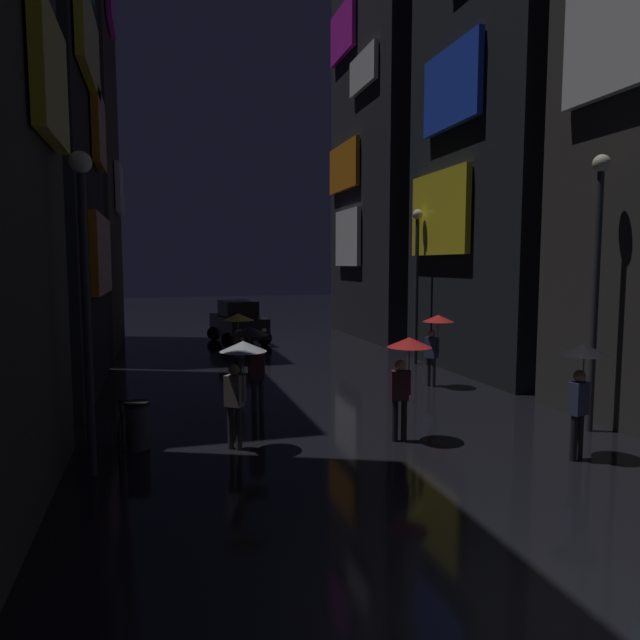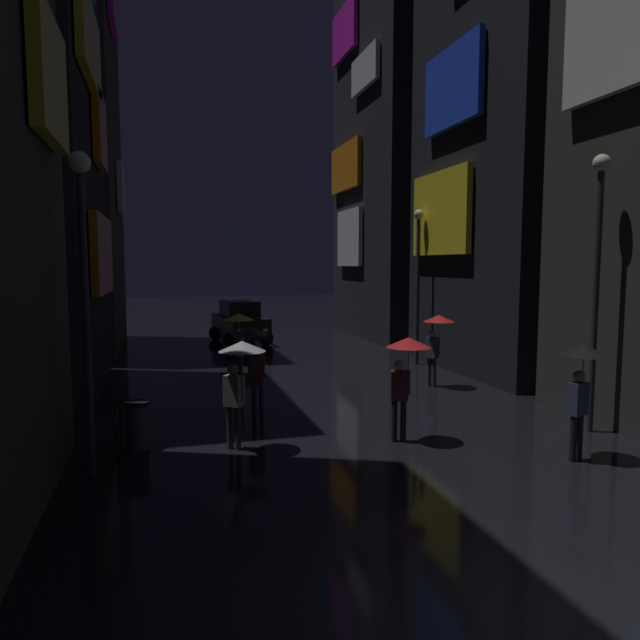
{
  "view_description": "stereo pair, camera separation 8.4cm",
  "coord_description": "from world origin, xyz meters",
  "px_view_note": "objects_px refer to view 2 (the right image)",
  "views": [
    {
      "loc": [
        -3.85,
        -4.28,
        3.58
      ],
      "look_at": [
        0.0,
        9.25,
        2.2
      ],
      "focal_mm": 32.0,
      "sensor_mm": 36.0,
      "label": 1
    },
    {
      "loc": [
        -3.77,
        -4.3,
        3.58
      ],
      "look_at": [
        0.0,
        9.25,
        2.2
      ],
      "focal_mm": 32.0,
      "sensor_mm": 36.0,
      "label": 2
    }
  ],
  "objects_px": {
    "streetlamp_right_far": "(418,268)",
    "streetlamp_left_near": "(84,276)",
    "pedestrian_far_right_black": "(582,369)",
    "bicycle_parked_at_storefront": "(120,435)",
    "pedestrian_foreground_left_yellow": "(239,329)",
    "pedestrian_midstreet_left_clear": "(239,364)",
    "trash_bin": "(137,425)",
    "pedestrian_midstreet_centre_red": "(437,330)",
    "car_distant": "(240,322)",
    "pedestrian_near_crossing_red": "(406,360)",
    "streetlamp_right_near": "(597,262)",
    "pedestrian_foreground_right_black": "(252,345)"
  },
  "relations": [
    {
      "from": "pedestrian_near_crossing_red",
      "to": "pedestrian_foreground_left_yellow",
      "type": "xyz_separation_m",
      "value": [
        -2.5,
        6.4,
        0.0
      ]
    },
    {
      "from": "streetlamp_right_near",
      "to": "streetlamp_right_far",
      "type": "bearing_deg",
      "value": 90.0
    },
    {
      "from": "pedestrian_foreground_right_black",
      "to": "pedestrian_midstreet_left_clear",
      "type": "bearing_deg",
      "value": -104.15
    },
    {
      "from": "bicycle_parked_at_storefront",
      "to": "pedestrian_far_right_black",
      "type": "bearing_deg",
      "value": -17.02
    },
    {
      "from": "streetlamp_right_near",
      "to": "car_distant",
      "type": "bearing_deg",
      "value": 108.54
    },
    {
      "from": "pedestrian_midstreet_left_clear",
      "to": "streetlamp_right_near",
      "type": "bearing_deg",
      "value": -6.38
    },
    {
      "from": "bicycle_parked_at_storefront",
      "to": "car_distant",
      "type": "relative_size",
      "value": 0.42
    },
    {
      "from": "pedestrian_far_right_black",
      "to": "bicycle_parked_at_storefront",
      "type": "distance_m",
      "value": 8.63
    },
    {
      "from": "pedestrian_midstreet_centre_red",
      "to": "car_distant",
      "type": "xyz_separation_m",
      "value": [
        -4.24,
        11.07,
        -0.74
      ]
    },
    {
      "from": "pedestrian_foreground_right_black",
      "to": "streetlamp_right_near",
      "type": "height_order",
      "value": "streetlamp_right_near"
    },
    {
      "from": "bicycle_parked_at_storefront",
      "to": "pedestrian_near_crossing_red",
      "type": "bearing_deg",
      "value": -6.82
    },
    {
      "from": "pedestrian_midstreet_left_clear",
      "to": "trash_bin",
      "type": "relative_size",
      "value": 2.28
    },
    {
      "from": "pedestrian_foreground_right_black",
      "to": "streetlamp_right_far",
      "type": "bearing_deg",
      "value": 38.31
    },
    {
      "from": "car_distant",
      "to": "trash_bin",
      "type": "distance_m",
      "value": 15.11
    },
    {
      "from": "pedestrian_far_right_black",
      "to": "trash_bin",
      "type": "distance_m",
      "value": 8.43
    },
    {
      "from": "pedestrian_near_crossing_red",
      "to": "car_distant",
      "type": "distance_m",
      "value": 15.61
    },
    {
      "from": "car_distant",
      "to": "pedestrian_foreground_left_yellow",
      "type": "bearing_deg",
      "value": -97.65
    },
    {
      "from": "pedestrian_midstreet_left_clear",
      "to": "streetlamp_right_far",
      "type": "height_order",
      "value": "streetlamp_right_far"
    },
    {
      "from": "pedestrian_midstreet_left_clear",
      "to": "pedestrian_far_right_black",
      "type": "bearing_deg",
      "value": -20.43
    },
    {
      "from": "pedestrian_foreground_right_black",
      "to": "car_distant",
      "type": "bearing_deg",
      "value": 83.76
    },
    {
      "from": "streetlamp_right_far",
      "to": "streetlamp_left_near",
      "type": "height_order",
      "value": "streetlamp_right_far"
    },
    {
      "from": "pedestrian_near_crossing_red",
      "to": "pedestrian_midstreet_centre_red",
      "type": "bearing_deg",
      "value": 56.41
    },
    {
      "from": "pedestrian_far_right_black",
      "to": "trash_bin",
      "type": "xyz_separation_m",
      "value": [
        -7.86,
        2.8,
        -1.2
      ]
    },
    {
      "from": "pedestrian_midstreet_left_clear",
      "to": "streetlamp_right_near",
      "type": "relative_size",
      "value": 0.36
    },
    {
      "from": "pedestrian_midstreet_left_clear",
      "to": "pedestrian_far_right_black",
      "type": "distance_m",
      "value": 6.33
    },
    {
      "from": "streetlamp_right_near",
      "to": "streetlamp_left_near",
      "type": "relative_size",
      "value": 1.08
    },
    {
      "from": "pedestrian_near_crossing_red",
      "to": "pedestrian_foreground_left_yellow",
      "type": "bearing_deg",
      "value": 111.31
    },
    {
      "from": "pedestrian_foreground_left_yellow",
      "to": "car_distant",
      "type": "bearing_deg",
      "value": 82.35
    },
    {
      "from": "car_distant",
      "to": "trash_bin",
      "type": "relative_size",
      "value": 4.64
    },
    {
      "from": "pedestrian_far_right_black",
      "to": "pedestrian_foreground_left_yellow",
      "type": "distance_m",
      "value": 9.72
    },
    {
      "from": "pedestrian_near_crossing_red",
      "to": "pedestrian_foreground_right_black",
      "type": "xyz_separation_m",
      "value": [
        -2.66,
        2.84,
        0.0
      ]
    },
    {
      "from": "pedestrian_midstreet_centre_red",
      "to": "streetlamp_right_near",
      "type": "xyz_separation_m",
      "value": [
        1.12,
        -4.93,
        1.95
      ]
    },
    {
      "from": "streetlamp_right_far",
      "to": "streetlamp_left_near",
      "type": "xyz_separation_m",
      "value": [
        -10.0,
        -8.47,
        -0.06
      ]
    },
    {
      "from": "bicycle_parked_at_storefront",
      "to": "car_distant",
      "type": "distance_m",
      "value": 15.48
    },
    {
      "from": "pedestrian_foreground_right_black",
      "to": "streetlamp_left_near",
      "type": "xyz_separation_m",
      "value": [
        -3.25,
        -3.14,
        1.71
      ]
    },
    {
      "from": "bicycle_parked_at_storefront",
      "to": "streetlamp_right_far",
      "type": "distance_m",
      "value": 12.57
    },
    {
      "from": "pedestrian_midstreet_left_clear",
      "to": "pedestrian_foreground_left_yellow",
      "type": "relative_size",
      "value": 1.0
    },
    {
      "from": "pedestrian_far_right_black",
      "to": "bicycle_parked_at_storefront",
      "type": "xyz_separation_m",
      "value": [
        -8.16,
        2.5,
        -1.28
      ]
    },
    {
      "from": "pedestrian_foreground_right_black",
      "to": "trash_bin",
      "type": "height_order",
      "value": "pedestrian_foreground_right_black"
    },
    {
      "from": "streetlamp_right_near",
      "to": "streetlamp_right_far",
      "type": "relative_size",
      "value": 1.06
    },
    {
      "from": "streetlamp_right_far",
      "to": "pedestrian_foreground_left_yellow",
      "type": "bearing_deg",
      "value": -164.94
    },
    {
      "from": "pedestrian_near_crossing_red",
      "to": "bicycle_parked_at_storefront",
      "type": "distance_m",
      "value": 5.69
    },
    {
      "from": "streetlamp_right_far",
      "to": "trash_bin",
      "type": "height_order",
      "value": "streetlamp_right_far"
    },
    {
      "from": "pedestrian_far_right_black",
      "to": "pedestrian_foreground_left_yellow",
      "type": "relative_size",
      "value": 1.0
    },
    {
      "from": "pedestrian_foreground_left_yellow",
      "to": "streetlamp_right_near",
      "type": "bearing_deg",
      "value": -46.11
    },
    {
      "from": "pedestrian_far_right_black",
      "to": "streetlamp_right_near",
      "type": "height_order",
      "value": "streetlamp_right_near"
    },
    {
      "from": "pedestrian_far_right_black",
      "to": "streetlamp_right_near",
      "type": "bearing_deg",
      "value": 43.83
    },
    {
      "from": "streetlamp_left_near",
      "to": "trash_bin",
      "type": "xyz_separation_m",
      "value": [
        0.7,
        1.26,
        -2.91
      ]
    },
    {
      "from": "pedestrian_near_crossing_red",
      "to": "bicycle_parked_at_storefront",
      "type": "relative_size",
      "value": 1.16
    },
    {
      "from": "pedestrian_foreground_left_yellow",
      "to": "streetlamp_right_far",
      "type": "distance_m",
      "value": 7.05
    }
  ]
}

